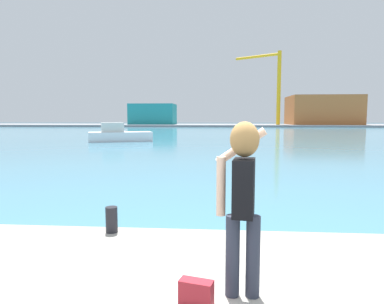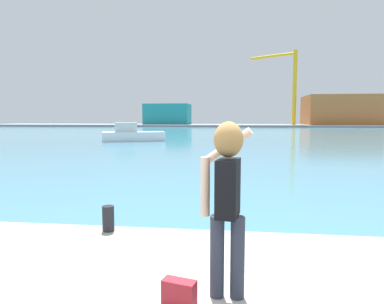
% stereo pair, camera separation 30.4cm
% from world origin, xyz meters
% --- Properties ---
extents(ground_plane, '(220.00, 220.00, 0.00)m').
position_xyz_m(ground_plane, '(0.00, 50.00, 0.00)').
color(ground_plane, '#334751').
extents(harbor_water, '(140.00, 100.00, 0.02)m').
position_xyz_m(harbor_water, '(0.00, 52.00, 0.01)').
color(harbor_water, teal).
rests_on(harbor_water, ground_plane).
extents(far_shore_dock, '(140.00, 20.00, 0.51)m').
position_xyz_m(far_shore_dock, '(0.00, 92.00, 0.25)').
color(far_shore_dock, gray).
rests_on(far_shore_dock, ground_plane).
extents(person_photographer, '(0.53, 0.56, 1.74)m').
position_xyz_m(person_photographer, '(0.56, -0.01, 1.69)').
color(person_photographer, '#2D3342').
rests_on(person_photographer, quay_promenade).
extents(handbag, '(0.35, 0.22, 0.24)m').
position_xyz_m(handbag, '(0.13, -0.21, 0.75)').
color(handbag, maroon).
rests_on(handbag, quay_promenade).
extents(harbor_bollard, '(0.18, 0.18, 0.40)m').
position_xyz_m(harbor_bollard, '(-1.32, 1.76, 0.83)').
color(harbor_bollard, black).
rests_on(harbor_bollard, quay_promenade).
extents(boat_moored, '(6.63, 4.41, 1.88)m').
position_xyz_m(boat_moored, '(-9.69, 30.49, 0.69)').
color(boat_moored, white).
rests_on(boat_moored, harbor_water).
extents(warehouse_left, '(12.28, 9.38, 5.63)m').
position_xyz_m(warehouse_left, '(-18.09, 92.47, 3.33)').
color(warehouse_left, teal).
rests_on(warehouse_left, far_shore_dock).
extents(warehouse_right, '(17.83, 13.53, 7.69)m').
position_xyz_m(warehouse_right, '(28.36, 92.82, 4.35)').
color(warehouse_right, '#B26633').
rests_on(warehouse_right, far_shore_dock).
extents(port_crane, '(11.40, 7.91, 18.97)m').
position_xyz_m(port_crane, '(14.48, 89.28, 12.16)').
color(port_crane, yellow).
rests_on(port_crane, far_shore_dock).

